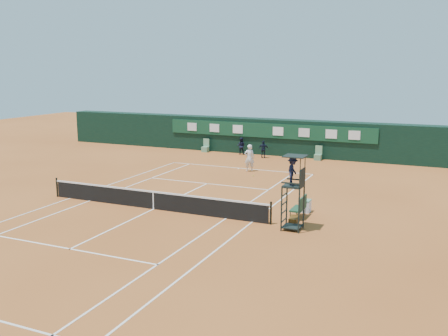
# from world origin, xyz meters

# --- Properties ---
(ground) EXTENTS (90.00, 90.00, 0.00)m
(ground) POSITION_xyz_m (0.00, 0.00, 0.00)
(ground) COLOR #AB5B28
(ground) RESTS_ON ground
(court_lines) EXTENTS (11.05, 23.85, 0.01)m
(court_lines) POSITION_xyz_m (0.00, 0.00, 0.01)
(court_lines) COLOR silver
(court_lines) RESTS_ON ground
(tennis_net) EXTENTS (12.90, 0.10, 1.10)m
(tennis_net) POSITION_xyz_m (0.00, 0.00, 0.51)
(tennis_net) COLOR black
(tennis_net) RESTS_ON ground
(back_wall) EXTENTS (40.00, 1.65, 3.00)m
(back_wall) POSITION_xyz_m (0.00, 18.74, 1.51)
(back_wall) COLOR black
(back_wall) RESTS_ON ground
(linesman_chair_left) EXTENTS (0.55, 0.50, 1.15)m
(linesman_chair_left) POSITION_xyz_m (-5.50, 17.48, 0.32)
(linesman_chair_left) COLOR #5F9169
(linesman_chair_left) RESTS_ON ground
(linesman_chair_right) EXTENTS (0.55, 0.50, 1.15)m
(linesman_chair_right) POSITION_xyz_m (4.50, 17.48, 0.32)
(linesman_chair_right) COLOR #527E5C
(linesman_chair_right) RESTS_ON ground
(umpire_chair) EXTENTS (0.96, 0.95, 3.42)m
(umpire_chair) POSITION_xyz_m (7.53, -0.34, 2.46)
(umpire_chair) COLOR black
(umpire_chair) RESTS_ON ground
(player_bench) EXTENTS (0.56, 1.20, 1.10)m
(player_bench) POSITION_xyz_m (7.38, 1.57, 0.60)
(player_bench) COLOR #193E25
(player_bench) RESTS_ON ground
(tennis_bag) EXTENTS (0.44, 0.85, 0.31)m
(tennis_bag) POSITION_xyz_m (7.34, 0.60, 0.15)
(tennis_bag) COLOR black
(tennis_bag) RESTS_ON ground
(cooler) EXTENTS (0.57, 0.57, 0.65)m
(cooler) POSITION_xyz_m (7.33, 2.68, 0.33)
(cooler) COLOR silver
(cooler) RESTS_ON ground
(tennis_ball) EXTENTS (0.07, 0.07, 0.07)m
(tennis_ball) POSITION_xyz_m (1.90, 9.71, 0.04)
(tennis_ball) COLOR gold
(tennis_ball) RESTS_ON ground
(player) EXTENTS (0.84, 0.74, 1.94)m
(player) POSITION_xyz_m (1.06, 11.14, 0.97)
(player) COLOR silver
(player) RESTS_ON ground
(ball_kid_left) EXTENTS (0.80, 0.67, 1.44)m
(ball_kid_left) POSITION_xyz_m (-2.15, 17.54, 0.72)
(ball_kid_left) COLOR black
(ball_kid_left) RESTS_ON ground
(ball_kid_right) EXTENTS (0.91, 0.57, 1.44)m
(ball_kid_right) POSITION_xyz_m (0.17, 16.66, 0.72)
(ball_kid_right) COLOR black
(ball_kid_right) RESTS_ON ground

